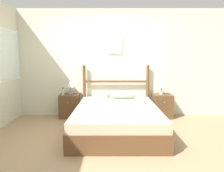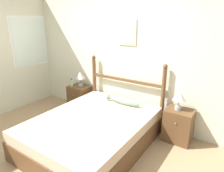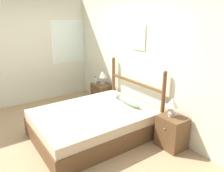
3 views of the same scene
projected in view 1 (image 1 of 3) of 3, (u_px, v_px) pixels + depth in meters
name	position (u px, v px, depth m)	size (l,w,h in m)	color
ground_plane	(103.00, 144.00, 3.30)	(16.00, 16.00, 0.00)	#9E7F5B
wall_back	(105.00, 63.00, 4.83)	(6.40, 0.08, 2.55)	beige
bed	(116.00, 119.00, 3.87)	(1.59, 2.07, 0.48)	brown
headboard	(115.00, 88.00, 4.79)	(1.59, 0.08, 1.25)	brown
nightstand_left	(69.00, 106.00, 4.73)	(0.44, 0.39, 0.56)	brown
nightstand_right	(161.00, 106.00, 4.74)	(0.44, 0.39, 0.56)	brown
table_lamp_left	(70.00, 85.00, 4.68)	(0.20, 0.20, 0.32)	gray
table_lamp_right	(161.00, 85.00, 4.65)	(0.20, 0.20, 0.32)	gray
bottle	(62.00, 92.00, 4.59)	(0.06, 0.06, 0.18)	#99C699
fish_pillow	(121.00, 96.00, 4.53)	(0.66, 0.11, 0.13)	gray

